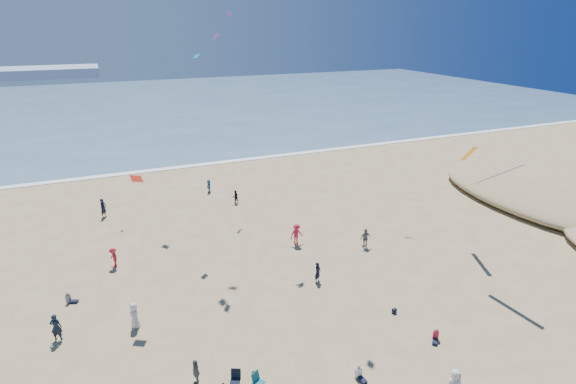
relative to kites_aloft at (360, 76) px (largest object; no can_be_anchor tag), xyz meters
name	(u,v)px	position (x,y,z in m)	size (l,w,h in m)	color
ocean	(131,107)	(-10.06, 80.64, -14.55)	(220.00, 100.00, 0.06)	#476B84
surf_line	(164,169)	(-10.06, 30.64, -14.54)	(220.00, 1.20, 0.08)	white
standing_flyers	(239,270)	(-8.99, 0.87, -13.71)	(24.47, 39.74, 1.94)	red
seated_group	(306,353)	(-7.89, -8.66, -14.16)	(21.64, 17.86, 0.84)	silver
black_backpack	(255,375)	(-11.08, -8.93, -14.39)	(0.30, 0.22, 0.38)	black
navy_bag	(394,311)	(-0.71, -7.03, -14.41)	(0.28, 0.18, 0.34)	black
kites_aloft	(360,76)	(0.00, 0.00, 0.00)	(45.70, 41.88, 27.67)	gold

